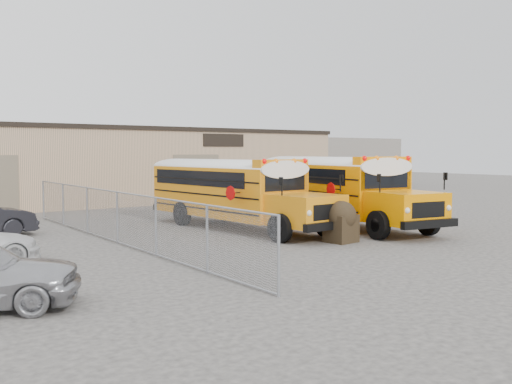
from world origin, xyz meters
TOP-DOWN VIEW (x-y plane):
  - ground at (0.00, 0.00)m, footprint 120.00×120.00m
  - warehouse at (-0.00, 19.99)m, footprint 30.20×10.20m
  - chainlink_fence at (-6.00, 3.00)m, footprint 0.07×18.07m
  - distant_building_right at (24.00, 24.00)m, footprint 10.00×8.00m
  - school_bus_left at (-1.02, 10.03)m, footprint 3.23×10.11m
  - school_bus_right at (4.63, 8.52)m, footprint 3.97×10.54m
  - tarp_bundle at (0.42, -1.33)m, footprint 1.07×1.07m

SIDE VIEW (x-z plane):
  - ground at x=0.00m, z-range 0.00..0.00m
  - tarp_bundle at x=0.42m, z-range 0.02..1.47m
  - chainlink_fence at x=-6.00m, z-range 0.00..1.80m
  - school_bus_left at x=-1.02m, z-range 0.23..3.14m
  - school_bus_right at x=4.63m, z-range 0.24..3.25m
  - distant_building_right at x=24.00m, z-range 0.00..4.40m
  - warehouse at x=0.00m, z-range 0.04..4.71m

